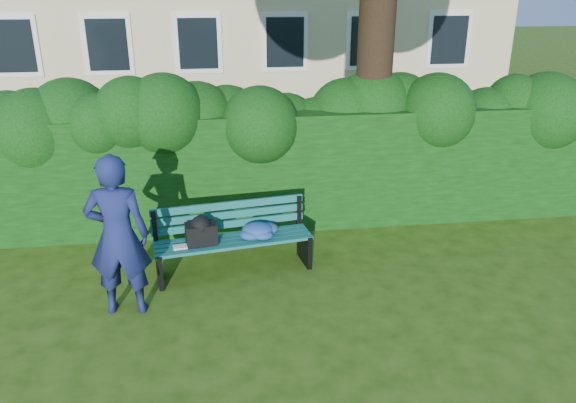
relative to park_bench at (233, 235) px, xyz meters
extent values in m
plane|color=#2C480E|center=(0.72, -0.62, -0.51)|extent=(80.00, 80.00, 0.00)
cube|color=white|center=(-5.28, 9.36, 1.49)|extent=(1.30, 0.08, 1.60)
cube|color=black|center=(-5.28, 9.32, 1.49)|extent=(1.05, 0.04, 1.35)
cube|color=white|center=(-2.88, 9.36, 1.49)|extent=(1.30, 0.08, 1.60)
cube|color=black|center=(-2.88, 9.32, 1.49)|extent=(1.05, 0.04, 1.35)
cube|color=white|center=(-0.48, 9.36, 1.49)|extent=(1.30, 0.08, 1.60)
cube|color=black|center=(-0.48, 9.32, 1.49)|extent=(1.05, 0.04, 1.35)
cube|color=white|center=(1.92, 9.36, 1.49)|extent=(1.30, 0.08, 1.60)
cube|color=black|center=(1.92, 9.32, 1.49)|extent=(1.05, 0.04, 1.35)
cube|color=white|center=(4.32, 9.36, 1.49)|extent=(1.30, 0.08, 1.60)
cube|color=black|center=(4.32, 9.32, 1.49)|extent=(1.05, 0.04, 1.35)
cube|color=white|center=(6.72, 9.36, 1.49)|extent=(1.30, 0.08, 1.60)
cube|color=black|center=(6.72, 9.32, 1.49)|extent=(1.05, 0.04, 1.35)
cube|color=black|center=(0.72, 1.58, 0.39)|extent=(10.00, 1.00, 1.80)
cylinder|color=black|center=(2.29, 1.71, 2.24)|extent=(0.55, 0.55, 5.49)
cube|color=#115654|center=(0.03, -0.22, -0.06)|extent=(2.04, 0.41, 0.04)
cube|color=#115654|center=(0.01, -0.10, -0.06)|extent=(2.04, 0.41, 0.04)
cube|color=#115654|center=(-0.01, 0.02, -0.06)|extent=(2.04, 0.41, 0.04)
cube|color=#115654|center=(-0.02, 0.13, -0.06)|extent=(2.04, 0.41, 0.04)
cube|color=#115654|center=(-0.04, 0.21, 0.07)|extent=(2.03, 0.35, 0.10)
cube|color=#115654|center=(-0.04, 0.22, 0.20)|extent=(2.03, 0.35, 0.10)
cube|color=#115654|center=(-0.04, 0.23, 0.33)|extent=(2.03, 0.35, 0.10)
cube|color=black|center=(-0.96, -0.19, -0.29)|extent=(0.14, 0.50, 0.44)
cube|color=black|center=(-1.00, 0.07, 0.14)|extent=(0.07, 0.07, 0.45)
cube|color=black|center=(-0.95, -0.24, -0.07)|extent=(0.12, 0.42, 0.05)
cube|color=black|center=(0.97, 0.10, -0.29)|extent=(0.14, 0.50, 0.44)
cube|color=black|center=(0.93, 0.36, 0.14)|extent=(0.07, 0.07, 0.45)
cube|color=black|center=(0.97, 0.05, -0.07)|extent=(0.12, 0.42, 0.05)
cube|color=white|center=(-0.67, -0.20, -0.03)|extent=(0.20, 0.16, 0.02)
cube|color=black|center=(-0.41, -0.11, 0.10)|extent=(0.42, 0.30, 0.27)
imported|color=#171F51|center=(-1.30, -0.81, 0.45)|extent=(0.72, 0.50, 1.91)
camera|label=1|loc=(-0.19, -6.69, 3.11)|focal=35.00mm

